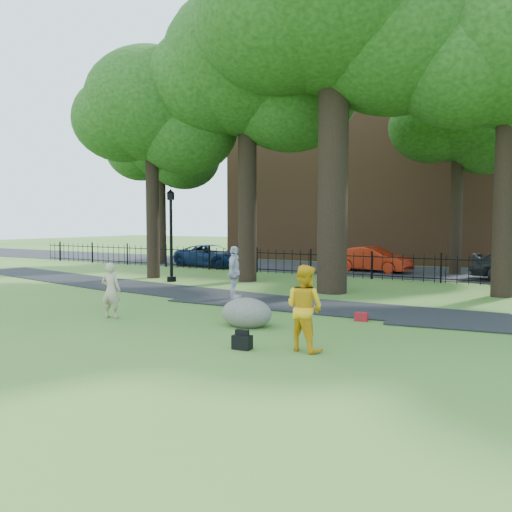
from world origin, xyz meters
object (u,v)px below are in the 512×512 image
Objects in this scene: lamppost at (171,236)px; red_sedan at (373,259)px; boulder at (247,311)px; big_tree at (339,9)px; woman at (111,290)px; man at (304,308)px.

lamppost is 1.02× the size of red_sedan.
lamppost is at bearing 140.05° from boulder.
boulder is 0.34× the size of red_sedan.
red_sedan is at bearing 97.12° from big_tree.
lamppost is 10.71m from red_sedan.
big_tree is at bearing 91.23° from boulder.
big_tree reaches higher than red_sedan.
big_tree is 11.83m from boulder.
boulder is 10.04m from lamppost.
boulder is at bearing 179.47° from woman.
big_tree reaches higher than woman.
red_sedan is (-3.38, 16.26, -0.23)m from man.
woman reaches higher than red_sedan.
boulder is 0.33× the size of lamppost.
woman is at bearing 8.42° from man.
red_sedan is (2.58, 15.73, -0.11)m from woman.
big_tree is at bearing -60.34° from man.
lamppost is at bearing -177.47° from big_tree.
man is at bearing -73.78° from big_tree.
big_tree is 12.53m from red_sedan.
boulder is (3.74, 0.91, -0.37)m from woman.
red_sedan is at bearing 33.34° from lamppost.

